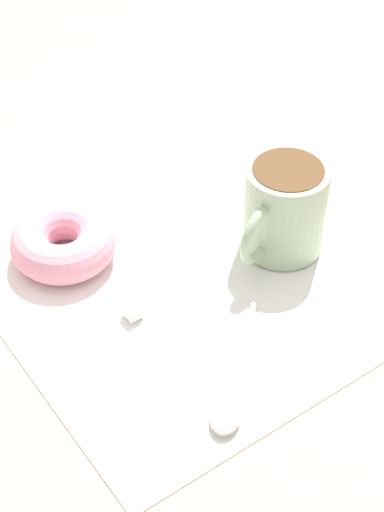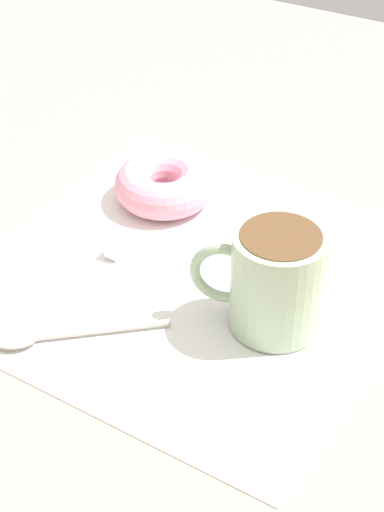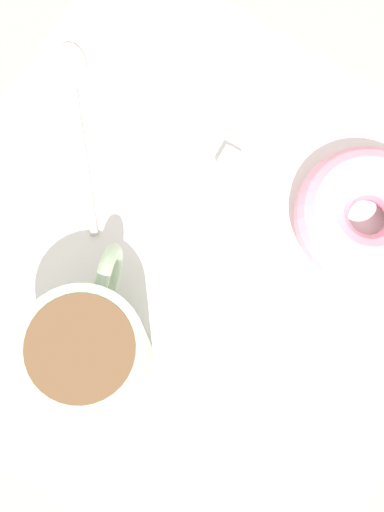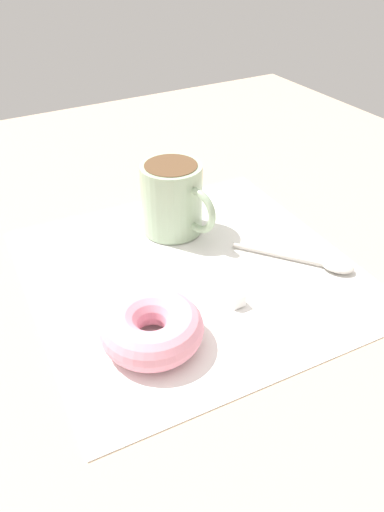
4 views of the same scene
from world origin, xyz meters
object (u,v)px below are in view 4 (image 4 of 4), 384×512
at_px(coffee_cup, 173,198).
at_px(donut, 152,328).
at_px(spoon, 319,263).
at_px(sugar_cube, 237,299).

distance_m(coffee_cup, donut, 0.20).
height_order(spoon, sugar_cube, sugar_cube).
bearing_deg(coffee_cup, sugar_cube, 86.04).
bearing_deg(sugar_cube, donut, 3.85).
bearing_deg(coffee_cup, spoon, 125.76).
bearing_deg(donut, spoon, -175.65).
bearing_deg(spoon, coffee_cup, -54.24).
distance_m(spoon, sugar_cube, 0.12).
xyz_separation_m(coffee_cup, donut, (0.11, 0.17, -0.03)).
distance_m(donut, sugar_cube, 0.10).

